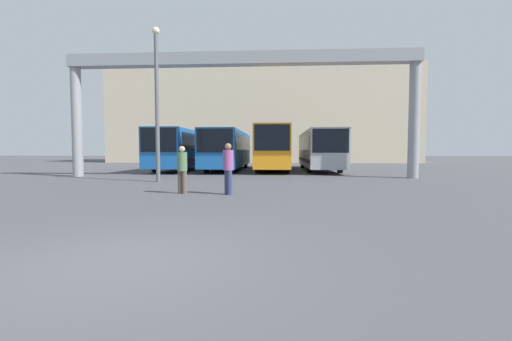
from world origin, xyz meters
The scene contains 10 objects.
ground_plane centered at (0.00, 0.00, 0.00)m, with size 200.00×200.00×0.00m, color #47474C.
building_backdrop centered at (0.00, 44.82, 6.27)m, with size 40.66×12.00×12.55m.
overhead_gantry centered at (0.00, 15.37, 5.77)m, with size 20.25×0.80×7.16m.
bus_slot_0 centered at (-5.46, 22.52, 1.79)m, with size 2.59×10.96×3.11m.
bus_slot_1 centered at (-1.82, 23.05, 1.76)m, with size 2.56×12.02×3.05m.
bus_slot_2 centered at (1.82, 22.68, 1.90)m, with size 2.47×11.28×3.31m.
bus_slot_3 centered at (5.46, 22.99, 1.74)m, with size 2.49×11.90×3.02m.
pedestrian_near_center centered at (-1.26, 7.64, 0.91)m, with size 0.36×0.36×1.72m.
pedestrian_near_left centered at (0.44, 7.49, 0.96)m, with size 0.38×0.38×1.81m.
lamp_post centered at (-3.78, 12.22, 4.15)m, with size 0.36×0.36×7.58m.
Camera 1 is at (2.19, -4.47, 1.55)m, focal length 24.00 mm.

